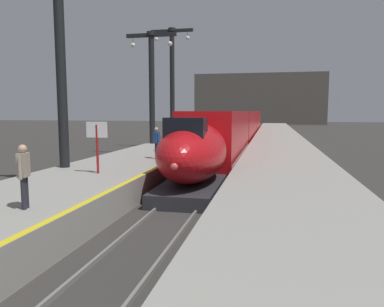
{
  "coord_description": "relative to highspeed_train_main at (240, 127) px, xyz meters",
  "views": [
    {
      "loc": [
        3.25,
        -1.57,
        3.59
      ],
      "look_at": [
        0.0,
        13.6,
        1.8
      ],
      "focal_mm": 34.27,
      "sensor_mm": 36.0,
      "label": 1
    }
  ],
  "objects": [
    {
      "name": "rolling_suitcase",
      "position": [
        -3.7,
        -17.34,
        -0.6
      ],
      "size": [
        0.4,
        0.22,
        0.98
      ],
      "color": "#4C4C51",
      "rests_on": "platform_left"
    },
    {
      "name": "rail_main_left",
      "position": [
        -0.75,
        -10.71,
        -1.9
      ],
      "size": [
        0.08,
        110.0,
        0.12
      ],
      "primitive_type": "cube",
      "color": "slate",
      "rests_on": "ground"
    },
    {
      "name": "platform_left",
      "position": [
        -4.05,
        -13.46,
        -1.43
      ],
      "size": [
        4.8,
        110.0,
        1.05
      ],
      "primitive_type": "cube",
      "color": "gray",
      "rests_on": "ground"
    },
    {
      "name": "station_column_mid",
      "position": [
        -5.9,
        -24.8,
        4.97
      ],
      "size": [
        4.0,
        0.68,
        9.86
      ],
      "color": "black",
      "rests_on": "platform_left"
    },
    {
      "name": "departure_info_board",
      "position": [
        -3.65,
        -26.03,
        0.6
      ],
      "size": [
        0.9,
        0.1,
        2.12
      ],
      "color": "maroon",
      "rests_on": "platform_left"
    },
    {
      "name": "station_column_far",
      "position": [
        -5.9,
        -12.03,
        4.32
      ],
      "size": [
        4.0,
        0.68,
        8.63
      ],
      "color": "black",
      "rests_on": "platform_left"
    },
    {
      "name": "platform_left_safety_stripe",
      "position": [
        -1.77,
        -13.46,
        -0.9
      ],
      "size": [
        0.2,
        107.8,
        0.01
      ],
      "primitive_type": "cube",
      "color": "yellow",
      "rests_on": "platform_left"
    },
    {
      "name": "platform_right",
      "position": [
        4.05,
        -13.46,
        -1.43
      ],
      "size": [
        4.8,
        110.0,
        1.05
      ],
      "primitive_type": "cube",
      "color": "gray",
      "rests_on": "ground"
    },
    {
      "name": "passenger_far_waiting",
      "position": [
        -2.99,
        -31.52,
        0.08
      ],
      "size": [
        0.32,
        0.55,
        1.69
      ],
      "color": "#23232D",
      "rests_on": "platform_left"
    },
    {
      "name": "station_column_distant",
      "position": [
        -5.9,
        -5.91,
        5.16
      ],
      "size": [
        4.0,
        0.68,
        10.22
      ],
      "color": "black",
      "rests_on": "platform_left"
    },
    {
      "name": "terminus_back_wall",
      "position": [
        0.0,
        63.79,
        5.04
      ],
      "size": [
        36.0,
        2.0,
        14.0
      ],
      "primitive_type": "cube",
      "color": "#4C4742",
      "rests_on": "ground"
    },
    {
      "name": "rail_main_right",
      "position": [
        0.75,
        -10.71,
        -1.9
      ],
      "size": [
        0.08,
        110.0,
        0.12
      ],
      "primitive_type": "cube",
      "color": "slate",
      "rests_on": "ground"
    },
    {
      "name": "highspeed_train_main",
      "position": [
        0.0,
        0.0,
        0.0
      ],
      "size": [
        2.92,
        56.55,
        3.6
      ],
      "color": "#B20F14",
      "rests_on": "ground"
    },
    {
      "name": "passenger_near_edge",
      "position": [
        -2.92,
        -17.31,
        0.08
      ],
      "size": [
        0.56,
        0.3,
        1.69
      ],
      "color": "#23232D",
      "rests_on": "platform_left"
    },
    {
      "name": "passenger_mid_platform",
      "position": [
        -2.71,
        -21.0,
        0.08
      ],
      "size": [
        0.42,
        0.45,
        1.69
      ],
      "color": "#23232D",
      "rests_on": "platform_left"
    }
  ]
}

